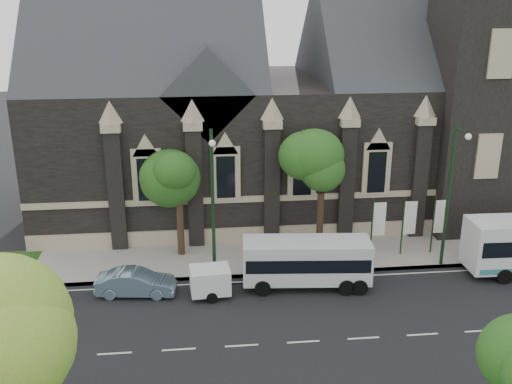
{
  "coord_description": "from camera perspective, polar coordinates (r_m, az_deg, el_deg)",
  "views": [
    {
      "loc": [
        -4.89,
        -24.03,
        16.08
      ],
      "look_at": [
        -1.66,
        6.0,
        5.72
      ],
      "focal_mm": 40.96,
      "sensor_mm": 36.0,
      "label": 1
    }
  ],
  "objects": [
    {
      "name": "ground",
      "position": [
        29.33,
        4.64,
        -14.39
      ],
      "size": [
        160.0,
        160.0,
        0.0
      ],
      "primitive_type": "plane",
      "color": "black",
      "rests_on": "ground"
    },
    {
      "name": "sidewalk",
      "position": [
        37.48,
        1.97,
        -6.36
      ],
      "size": [
        80.0,
        5.0,
        0.15
      ],
      "primitive_type": "cube",
      "color": "#9A958C",
      "rests_on": "ground"
    },
    {
      "name": "museum",
      "position": [
        44.67,
        6.99,
        8.59
      ],
      "size": [
        40.0,
        17.7,
        29.9
      ],
      "color": "black",
      "rests_on": "ground"
    },
    {
      "name": "tree_walk_right",
      "position": [
        37.13,
        6.73,
        2.75
      ],
      "size": [
        4.08,
        4.08,
        7.8
      ],
      "color": "black",
      "rests_on": "ground"
    },
    {
      "name": "tree_walk_left",
      "position": [
        36.26,
        -7.32,
        2.19
      ],
      "size": [
        3.91,
        3.91,
        7.64
      ],
      "color": "black",
      "rests_on": "ground"
    },
    {
      "name": "street_lamp_near",
      "position": [
        36.21,
        18.48,
        0.29
      ],
      "size": [
        0.36,
        1.88,
        9.0
      ],
      "color": "black",
      "rests_on": "ground"
    },
    {
      "name": "street_lamp_mid",
      "position": [
        33.02,
        -4.24,
        -0.52
      ],
      "size": [
        0.36,
        1.88,
        9.0
      ],
      "color": "black",
      "rests_on": "ground"
    },
    {
      "name": "banner_flag_left",
      "position": [
        37.47,
        11.69,
        -2.92
      ],
      "size": [
        0.9,
        0.1,
        4.0
      ],
      "color": "black",
      "rests_on": "ground"
    },
    {
      "name": "banner_flag_center",
      "position": [
        38.11,
        14.56,
        -2.77
      ],
      "size": [
        0.9,
        0.1,
        4.0
      ],
      "color": "black",
      "rests_on": "ground"
    },
    {
      "name": "banner_flag_right",
      "position": [
        38.85,
        17.33,
        -2.62
      ],
      "size": [
        0.9,
        0.1,
        4.0
      ],
      "color": "black",
      "rests_on": "ground"
    },
    {
      "name": "shuttle_bus",
      "position": [
        33.6,
        4.99,
        -6.64
      ],
      "size": [
        7.41,
        3.1,
        2.79
      ],
      "rotation": [
        0.0,
        0.0,
        -0.09
      ],
      "color": "silver",
      "rests_on": "ground"
    },
    {
      "name": "box_trailer",
      "position": [
        32.79,
        -4.51,
        -8.6
      ],
      "size": [
        3.2,
        1.89,
        1.68
      ],
      "rotation": [
        0.0,
        0.0,
        0.07
      ],
      "color": "silver",
      "rests_on": "ground"
    },
    {
      "name": "sedan",
      "position": [
        33.62,
        -11.65,
        -8.67
      ],
      "size": [
        4.56,
        2.02,
        1.46
      ],
      "primitive_type": "imported",
      "rotation": [
        0.0,
        0.0,
        1.46
      ],
      "color": "slate",
      "rests_on": "ground"
    },
    {
      "name": "car_far_white",
      "position": [
        34.16,
        -21.82,
        -9.48
      ],
      "size": [
        4.41,
        2.27,
        1.22
      ],
      "primitive_type": "imported",
      "rotation": [
        0.0,
        0.0,
        1.71
      ],
      "color": "white",
      "rests_on": "ground"
    }
  ]
}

